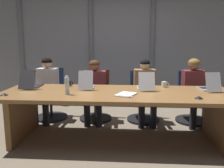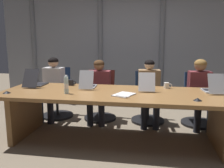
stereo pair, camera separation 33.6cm
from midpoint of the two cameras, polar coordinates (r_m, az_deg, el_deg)
name	(u,v)px [view 2 (the right image)]	position (r m, az deg, el deg)	size (l,w,h in m)	color
ground_plane	(116,140)	(3.73, 3.55, -13.06)	(12.48, 12.48, 0.00)	#7F705B
conference_table	(116,102)	(3.54, 3.66, -4.37)	(3.35, 1.12, 0.74)	olive
curtain_backdrop	(131,35)	(5.72, 6.24, 11.34)	(6.24, 0.17, 3.16)	gray
laptop_left_end	(36,83)	(4.09, -15.23, 0.32)	(0.25, 0.48, 0.29)	#2D2D33
laptop_left_mid	(88,84)	(3.80, -3.10, -0.10)	(0.24, 0.43, 0.29)	#A8ADB7
laptop_center	(146,86)	(3.70, 10.65, -0.58)	(0.26, 0.42, 0.28)	#BCBCC1
laptop_right_mid	(212,88)	(3.83, 24.79, -0.99)	(0.26, 0.44, 0.28)	#A8ADB7
office_chair_left_end	(58,98)	(4.83, -10.67, -3.35)	(0.60, 0.60, 0.94)	navy
office_chair_left_mid	(101,101)	(4.60, -0.56, -3.96)	(0.60, 0.60, 0.91)	#511E19
office_chair_center	(148,103)	(4.54, 10.47, -4.39)	(0.60, 0.61, 0.90)	navy
office_chair_right_mid	(198,105)	(4.64, 21.58, -4.62)	(0.60, 0.60, 0.90)	navy
person_left_end	(52,85)	(4.63, -11.87, -0.13)	(0.40, 0.56, 1.16)	silver
person_left_mid	(98,87)	(4.39, -1.03, -0.68)	(0.44, 0.56, 1.12)	brown
person_center	(149,89)	(4.32, 10.95, -1.10)	(0.42, 0.57, 1.13)	olive
person_right_mid	(200,89)	(4.42, 22.08, -1.08)	(0.41, 0.57, 1.16)	brown
water_bottle_primary	(66,85)	(3.41, -7.92, -0.30)	(0.06, 0.06, 0.26)	silver
coffee_mug_near	(167,85)	(3.89, 15.14, -0.35)	(0.12, 0.08, 0.09)	white
coffee_mug_far	(71,83)	(4.04, -7.27, 0.33)	(0.14, 0.09, 0.09)	black
conference_mic_left_side	(198,99)	(3.26, 22.28, -3.37)	(0.11, 0.11, 0.04)	black
conference_mic_middle	(7,92)	(3.67, -21.08, -1.78)	(0.11, 0.11, 0.04)	black
spiral_notepad	(124,95)	(3.31, 5.70, -2.56)	(0.32, 0.37, 0.03)	silver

